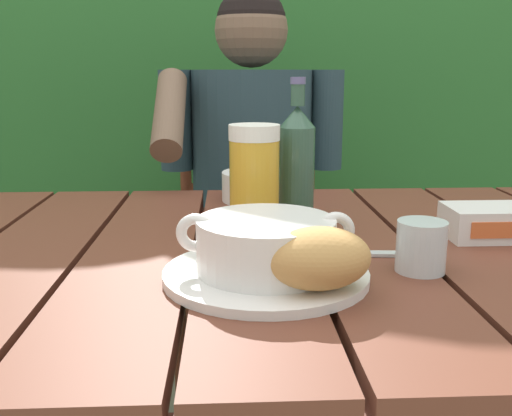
# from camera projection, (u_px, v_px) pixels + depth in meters

# --- Properties ---
(dining_table) EXTENTS (1.48, 0.86, 0.78)m
(dining_table) POSITION_uv_depth(u_px,v_px,m) (250.00, 302.00, 0.91)
(dining_table) COLOR brown
(dining_table) RESTS_ON ground_plane
(hedge_backdrop) EXTENTS (3.70, 1.00, 2.34)m
(hedge_backdrop) POSITION_uv_depth(u_px,v_px,m) (230.00, 51.00, 2.31)
(hedge_backdrop) COLOR #29622A
(hedge_backdrop) RESTS_ON ground_plane
(chair_near_diner) EXTENTS (0.44, 0.42, 1.03)m
(chair_near_diner) POSITION_uv_depth(u_px,v_px,m) (250.00, 250.00, 1.79)
(chair_near_diner) COLOR #5B2817
(chair_near_diner) RESTS_ON ground_plane
(person_eating) EXTENTS (0.48, 0.47, 1.25)m
(person_eating) POSITION_uv_depth(u_px,v_px,m) (251.00, 188.00, 1.55)
(person_eating) COLOR #273D45
(person_eating) RESTS_ON ground_plane
(serving_plate) EXTENTS (0.27, 0.27, 0.01)m
(serving_plate) POSITION_uv_depth(u_px,v_px,m) (266.00, 274.00, 0.74)
(serving_plate) COLOR white
(serving_plate) RESTS_ON dining_table
(soup_bowl) EXTENTS (0.23, 0.18, 0.08)m
(soup_bowl) POSITION_uv_depth(u_px,v_px,m) (266.00, 243.00, 0.73)
(soup_bowl) COLOR white
(soup_bowl) RESTS_ON serving_plate
(bread_roll) EXTENTS (0.14, 0.11, 0.07)m
(bread_roll) POSITION_uv_depth(u_px,v_px,m) (318.00, 258.00, 0.67)
(bread_roll) COLOR tan
(bread_roll) RESTS_ON serving_plate
(beer_glass) EXTENTS (0.08, 0.08, 0.18)m
(beer_glass) POSITION_uv_depth(u_px,v_px,m) (254.00, 178.00, 0.96)
(beer_glass) COLOR gold
(beer_glass) RESTS_ON dining_table
(beer_bottle) EXTENTS (0.06, 0.06, 0.25)m
(beer_bottle) POSITION_uv_depth(u_px,v_px,m) (297.00, 162.00, 1.01)
(beer_bottle) COLOR #325441
(beer_bottle) RESTS_ON dining_table
(water_glass_small) EXTENTS (0.07, 0.07, 0.07)m
(water_glass_small) POSITION_uv_depth(u_px,v_px,m) (421.00, 246.00, 0.77)
(water_glass_small) COLOR silver
(water_glass_small) RESTS_ON dining_table
(butter_tub) EXTENTS (0.13, 0.10, 0.05)m
(butter_tub) POSITION_uv_depth(u_px,v_px,m) (486.00, 222.00, 0.92)
(butter_tub) COLOR white
(butter_tub) RESTS_ON dining_table
(table_knife) EXTENTS (0.17, 0.03, 0.01)m
(table_knife) POSITION_uv_depth(u_px,v_px,m) (365.00, 253.00, 0.84)
(table_knife) COLOR silver
(table_knife) RESTS_ON dining_table
(diner_bowl) EXTENTS (0.15, 0.15, 0.06)m
(diner_bowl) POSITION_uv_depth(u_px,v_px,m) (260.00, 186.00, 1.19)
(diner_bowl) COLOR white
(diner_bowl) RESTS_ON dining_table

